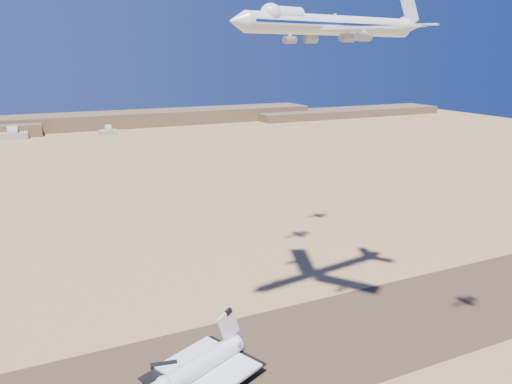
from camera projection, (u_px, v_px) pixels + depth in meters
name	position (u px, v px, depth m)	size (l,w,h in m)	color
ground	(235.00, 366.00, 148.47)	(1200.00, 1200.00, 0.00)	tan
runway	(235.00, 365.00, 148.46)	(600.00, 50.00, 0.06)	brown
ridgeline	(122.00, 122.00, 633.53)	(960.00, 90.00, 18.00)	#7D6145
hangars	(9.00, 136.00, 538.68)	(200.50, 29.50, 30.00)	#BEB7A8
shuttle	(198.00, 369.00, 138.84)	(38.09, 32.49, 18.55)	white
carrier_747	(328.00, 25.00, 143.95)	(72.32, 55.29, 17.95)	white
chase_jet_e	(298.00, 23.00, 186.48)	(16.17, 9.18, 4.07)	white
chase_jet_f	(324.00, 20.00, 214.92)	(15.04, 7.95, 3.75)	white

